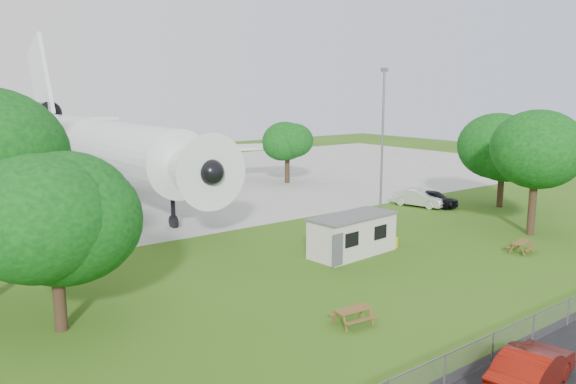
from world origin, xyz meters
TOP-DOWN VIEW (x-y plane):
  - ground at (0.00, 0.00)m, footprint 160.00×160.00m
  - concrete_apron at (0.00, 38.00)m, footprint 120.00×46.00m
  - airliner at (-2.00, 35.86)m, footprint 46.36×47.73m
  - site_cabin at (4.12, 4.77)m, footprint 6.85×3.22m
  - picnic_west at (-3.71, -3.44)m, footprint 1.95×1.68m
  - picnic_east at (13.25, -1.82)m, footprint 2.08×1.85m
  - fence at (0.00, -9.50)m, footprint 58.00×0.04m
  - lamp_mast at (8.20, 6.20)m, footprint 0.16×0.16m
  - tree_west_small at (-14.56, 4.06)m, footprint 6.93×6.93m
  - tree_east_front at (18.23, 0.38)m, footprint 7.99×7.99m
  - tree_east_back at (25.50, 7.51)m, footprint 7.68×7.68m
  - tree_far_apron at (18.13, 30.20)m, footprint 5.78×5.78m
  - car_centre_sedan at (-2.62, -11.46)m, footprint 4.97×2.46m
  - car_ne_hatch at (20.66, 11.27)m, footprint 3.03×4.87m
  - car_ne_sedan at (19.70, 12.18)m, footprint 2.92×5.12m
  - car_apron_van at (-9.93, 17.05)m, footprint 5.76×3.75m

SIDE VIEW (x-z plane):
  - ground at x=0.00m, z-range 0.00..0.00m
  - picnic_west at x=-3.71m, z-range -0.38..0.38m
  - picnic_east at x=13.25m, z-range -0.38..0.38m
  - fence at x=0.00m, z-range -0.65..0.65m
  - concrete_apron at x=0.00m, z-range 0.00..0.03m
  - car_ne_hatch at x=20.66m, z-range 0.00..1.55m
  - car_apron_van at x=-9.93m, z-range 0.00..1.55m
  - car_centre_sedan at x=-2.62m, z-range 0.00..1.57m
  - car_ne_sedan at x=19.70m, z-range 0.00..1.60m
  - site_cabin at x=4.12m, z-range 0.00..2.62m
  - tree_far_apron at x=18.13m, z-range 0.84..8.31m
  - tree_west_small at x=-14.56m, z-range 0.70..9.05m
  - tree_east_back at x=25.50m, z-range 0.71..9.82m
  - airliner at x=-2.00m, z-range -3.57..14.11m
  - lamp_mast at x=8.20m, z-range 0.00..12.00m
  - tree_east_front at x=18.23m, z-range 1.04..11.13m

